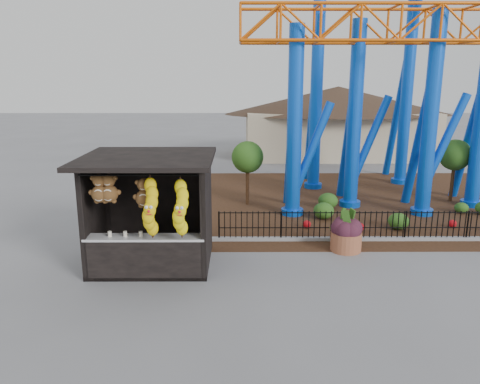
{
  "coord_description": "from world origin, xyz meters",
  "views": [
    {
      "loc": [
        -0.58,
        -11.31,
        5.13
      ],
      "look_at": [
        -0.53,
        1.5,
        2.0
      ],
      "focal_mm": 35.0,
      "sensor_mm": 36.0,
      "label": 1
    }
  ],
  "objects_px": {
    "prize_booth": "(149,214)",
    "terracotta_planter": "(346,241)",
    "roller_coaster": "(380,44)",
    "potted_plant": "(340,233)"
  },
  "relations": [
    {
      "from": "prize_booth",
      "to": "terracotta_planter",
      "type": "distance_m",
      "value": 5.96
    },
    {
      "from": "roller_coaster",
      "to": "potted_plant",
      "type": "relative_size",
      "value": 13.87
    },
    {
      "from": "roller_coaster",
      "to": "terracotta_planter",
      "type": "xyz_separation_m",
      "value": [
        -2.42,
        -6.09,
        -6.15
      ]
    },
    {
      "from": "roller_coaster",
      "to": "terracotta_planter",
      "type": "distance_m",
      "value": 8.99
    },
    {
      "from": "prize_booth",
      "to": "terracotta_planter",
      "type": "xyz_separation_m",
      "value": [
        5.7,
        1.24,
        -1.24
      ]
    },
    {
      "from": "prize_booth",
      "to": "potted_plant",
      "type": "relative_size",
      "value": 4.41
    },
    {
      "from": "prize_booth",
      "to": "terracotta_planter",
      "type": "bearing_deg",
      "value": 12.27
    },
    {
      "from": "roller_coaster",
      "to": "potted_plant",
      "type": "xyz_separation_m",
      "value": [
        -2.49,
        -5.6,
        -6.05
      ]
    },
    {
      "from": "prize_booth",
      "to": "potted_plant",
      "type": "distance_m",
      "value": 6.0
    },
    {
      "from": "roller_coaster",
      "to": "terracotta_planter",
      "type": "relative_size",
      "value": 11.77
    }
  ]
}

